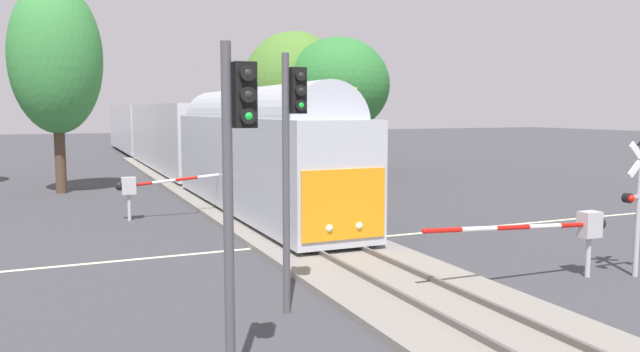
{
  "coord_description": "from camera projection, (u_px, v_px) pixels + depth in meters",
  "views": [
    {
      "loc": [
        -7.96,
        -19.08,
        4.52
      ],
      "look_at": [
        1.38,
        2.51,
        2.0
      ],
      "focal_mm": 34.63,
      "sensor_mm": 36.0,
      "label": 1
    }
  ],
  "objects": [
    {
      "name": "ground_plane",
      "position": [
        312.0,
        243.0,
        21.03
      ],
      "size": [
        220.0,
        220.0,
        0.0
      ],
      "primitive_type": "plane",
      "color": "#3D3D42"
    },
    {
      "name": "oak_behind_train",
      "position": [
        56.0,
        59.0,
        32.98
      ],
      "size": [
        4.82,
        4.82,
        11.36
      ],
      "color": "#4C3828",
      "rests_on": "ground"
    },
    {
      "name": "traffic_signal_near_left",
      "position": [
        236.0,
        163.0,
        9.41
      ],
      "size": [
        0.53,
        0.38,
        5.54
      ],
      "color": "#4C4C51",
      "rests_on": "ground"
    },
    {
      "name": "oak_far_right",
      "position": [
        338.0,
        85.0,
        42.08
      ],
      "size": [
        7.04,
        7.04,
        9.46
      ],
      "color": "brown",
      "rests_on": "ground"
    },
    {
      "name": "crossing_gate_far",
      "position": [
        142.0,
        186.0,
        25.34
      ],
      "size": [
        5.32,
        0.4,
        1.89
      ],
      "color": "#B7B7BC",
      "rests_on": "ground"
    },
    {
      "name": "elm_centre_background",
      "position": [
        294.0,
        89.0,
        44.17
      ],
      "size": [
        7.52,
        7.52,
        10.1
      ],
      "color": "#4C3828",
      "rests_on": "ground"
    },
    {
      "name": "road_centre_stripe",
      "position": [
        312.0,
        243.0,
        21.03
      ],
      "size": [
        44.0,
        0.2,
        0.01
      ],
      "color": "beige",
      "rests_on": "ground"
    },
    {
      "name": "traffic_signal_median",
      "position": [
        292.0,
        141.0,
        13.43
      ],
      "size": [
        0.53,
        0.38,
        5.74
      ],
      "color": "#4C4C51",
      "rests_on": "ground"
    },
    {
      "name": "commuter_train",
      "position": [
        171.0,
        134.0,
        45.43
      ],
      "size": [
        3.04,
        63.16,
        5.16
      ],
      "color": "#B2B7C1",
      "rests_on": "railway_track"
    },
    {
      "name": "crossing_gate_near",
      "position": [
        571.0,
        227.0,
        16.37
      ],
      "size": [
        5.84,
        0.4,
        1.8
      ],
      "color": "#B7B7BC",
      "rests_on": "ground"
    },
    {
      "name": "railway_track",
      "position": [
        312.0,
        240.0,
        21.02
      ],
      "size": [
        4.4,
        80.0,
        0.32
      ],
      "color": "gray",
      "rests_on": "ground"
    },
    {
      "name": "traffic_signal_far_side",
      "position": [
        350.0,
        120.0,
        31.56
      ],
      "size": [
        0.53,
        0.38,
        5.98
      ],
      "color": "#4C4C51",
      "rests_on": "ground"
    }
  ]
}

